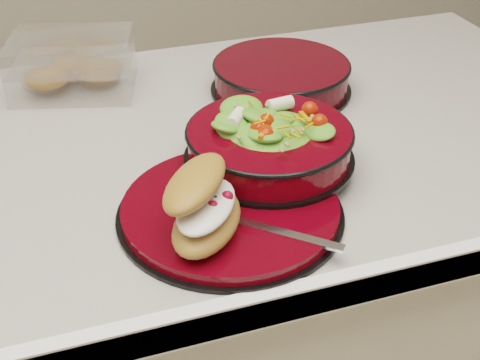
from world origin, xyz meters
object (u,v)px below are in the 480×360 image
object	(u,v)px
croissant	(205,205)
fork	(268,229)
pastry_box	(73,65)
island_counter	(246,329)
dinner_plate	(231,210)
extra_bowl	(281,76)
salad_bowl	(269,137)

from	to	relation	value
croissant	fork	bearing A→B (deg)	-72.22
fork	pastry_box	size ratio (longest dim) A/B	0.61
croissant	fork	world-z (taller)	croissant
island_counter	dinner_plate	xyz separation A→B (m)	(-0.09, -0.21, 0.46)
island_counter	pastry_box	distance (m)	0.60
extra_bowl	dinner_plate	bearing A→B (deg)	-121.21
island_counter	salad_bowl	xyz separation A→B (m)	(-0.01, -0.12, 0.50)
dinner_plate	croissant	bearing A→B (deg)	-136.05
dinner_plate	salad_bowl	world-z (taller)	salad_bowl
dinner_plate	fork	world-z (taller)	fork
dinner_plate	pastry_box	size ratio (longest dim) A/B	1.25
island_counter	dinner_plate	size ratio (longest dim) A/B	4.17
dinner_plate	pastry_box	xyz separation A→B (m)	(-0.15, 0.45, 0.03)
dinner_plate	fork	distance (m)	0.07
fork	croissant	bearing A→B (deg)	115.43
pastry_box	extra_bowl	bearing A→B (deg)	-4.70
island_counter	dinner_plate	bearing A→B (deg)	-114.36
fork	pastry_box	world-z (taller)	pastry_box
dinner_plate	fork	bearing A→B (deg)	-68.57
salad_bowl	croissant	bearing A→B (deg)	-134.96
fork	extra_bowl	distance (m)	0.43
fork	island_counter	bearing A→B (deg)	28.32
pastry_box	extra_bowl	xyz separation A→B (m)	(0.34, -0.13, -0.01)
island_counter	croissant	size ratio (longest dim) A/B	7.37
extra_bowl	salad_bowl	bearing A→B (deg)	-115.22
dinner_plate	croissant	distance (m)	0.08
dinner_plate	extra_bowl	xyz separation A→B (m)	(0.20, 0.32, 0.02)
extra_bowl	island_counter	bearing A→B (deg)	-131.22
croissant	dinner_plate	bearing A→B (deg)	-11.56
dinner_plate	salad_bowl	bearing A→B (deg)	45.62
croissant	extra_bowl	distance (m)	0.44
croissant	pastry_box	size ratio (longest dim) A/B	0.71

